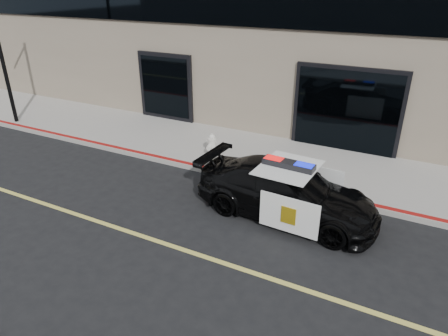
% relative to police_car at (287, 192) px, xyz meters
% --- Properties ---
extents(ground, '(120.00, 120.00, 0.00)m').
position_rel_police_car_xyz_m(ground, '(1.37, -2.36, -0.65)').
color(ground, black).
rests_on(ground, ground).
extents(sidewalk_n, '(60.00, 3.50, 0.15)m').
position_rel_police_car_xyz_m(sidewalk_n, '(1.37, 2.89, -0.58)').
color(sidewalk_n, gray).
rests_on(sidewalk_n, ground).
extents(police_car, '(2.31, 4.64, 1.46)m').
position_rel_police_car_xyz_m(police_car, '(0.00, 0.00, 0.00)').
color(police_car, black).
rests_on(police_car, ground).
extents(fire_hydrant, '(0.33, 0.45, 0.72)m').
position_rel_police_car_xyz_m(fire_hydrant, '(-3.23, 2.14, -0.17)').
color(fire_hydrant, silver).
rests_on(fire_hydrant, sidewalk_n).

